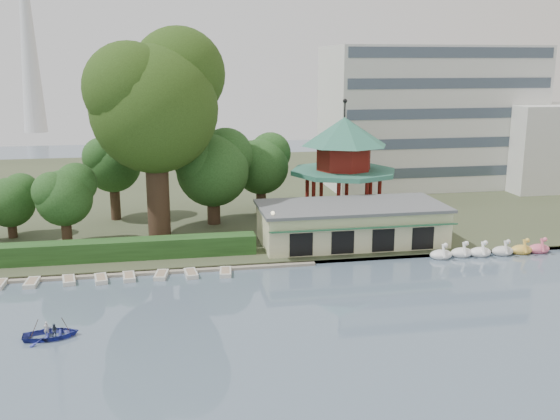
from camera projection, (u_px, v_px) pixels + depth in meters
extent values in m
plane|color=slate|center=(300.00, 349.00, 40.32)|extent=(220.00, 220.00, 0.00)
cube|color=#424930|center=(224.00, 190.00, 90.04)|extent=(220.00, 70.00, 0.40)
cube|color=gray|center=(260.00, 264.00, 56.84)|extent=(220.00, 0.60, 0.30)
cube|color=gray|center=(125.00, 273.00, 54.64)|extent=(34.00, 1.60, 0.24)
cube|color=beige|center=(351.00, 225.00, 62.63)|extent=(18.00, 8.00, 3.60)
cube|color=#595B5E|center=(351.00, 206.00, 62.18)|extent=(18.60, 8.60, 0.30)
cube|color=#194C2D|center=(365.00, 228.00, 58.33)|extent=(18.00, 1.59, 0.45)
cylinder|color=beige|center=(342.00, 213.00, 72.83)|extent=(10.40, 10.40, 1.20)
cylinder|color=#2F715B|center=(343.00, 172.00, 71.71)|extent=(12.40, 12.40, 0.50)
cylinder|color=maroon|center=(344.00, 158.00, 71.33)|extent=(6.40, 6.40, 2.80)
cone|color=#2F715B|center=(344.00, 131.00, 70.64)|extent=(10.00, 10.00, 3.20)
cylinder|color=black|center=(345.00, 109.00, 70.07)|extent=(0.16, 0.16, 1.80)
cube|color=silver|center=(429.00, 117.00, 91.06)|extent=(30.00, 14.00, 20.00)
cube|color=silver|center=(549.00, 147.00, 89.05)|extent=(14.00, 10.00, 12.00)
cone|color=silver|center=(26.00, 15.00, 160.01)|extent=(6.00, 6.00, 60.00)
cube|color=#264E1E|center=(93.00, 251.00, 57.00)|extent=(30.00, 2.00, 1.80)
cylinder|color=black|center=(273.00, 235.00, 58.21)|extent=(0.12, 0.12, 4.00)
sphere|color=beige|center=(273.00, 213.00, 57.73)|extent=(0.36, 0.36, 0.36)
cylinder|color=#3A281C|center=(158.00, 186.00, 64.22)|extent=(2.32, 2.32, 10.60)
sphere|color=#2A4614|center=(154.00, 109.00, 62.41)|extent=(12.89, 12.89, 12.89)
sphere|color=#2A4614|center=(178.00, 74.00, 63.94)|extent=(9.67, 9.67, 9.67)
sphere|color=#2A4614|center=(129.00, 88.00, 60.30)|extent=(9.02, 9.02, 9.02)
cylinder|color=#3A281C|center=(66.00, 226.00, 61.50)|extent=(0.99, 0.99, 3.87)
sphere|color=#264E1E|center=(64.00, 198.00, 60.84)|extent=(5.51, 5.51, 5.51)
sphere|color=#264E1E|center=(76.00, 184.00, 61.54)|extent=(4.14, 4.14, 4.14)
sphere|color=#264E1E|center=(52.00, 192.00, 59.96)|extent=(3.86, 3.86, 3.86)
cylinder|color=#3A281C|center=(12.00, 223.00, 64.37)|extent=(0.92, 0.92, 3.00)
sphere|color=#264E1E|center=(10.00, 202.00, 63.86)|extent=(5.11, 5.11, 5.11)
sphere|color=#264E1E|center=(21.00, 191.00, 64.55)|extent=(3.83, 3.83, 3.83)
cylinder|color=#3A281C|center=(214.00, 202.00, 69.76)|extent=(1.45, 1.45, 4.89)
sphere|color=#264E1E|center=(213.00, 170.00, 68.93)|extent=(8.03, 8.03, 8.03)
sphere|color=#264E1E|center=(226.00, 155.00, 70.01)|extent=(6.02, 6.02, 6.02)
sphere|color=#264E1E|center=(200.00, 163.00, 67.69)|extent=(5.62, 5.62, 5.62)
cylinder|color=#3A281C|center=(261.00, 194.00, 74.68)|extent=(1.18, 1.18, 4.58)
sphere|color=#264E1E|center=(261.00, 167.00, 73.90)|extent=(6.58, 6.58, 6.58)
sphere|color=#264E1E|center=(270.00, 153.00, 74.74)|extent=(4.94, 4.94, 4.94)
sphere|color=#264E1E|center=(252.00, 160.00, 72.86)|extent=(4.61, 4.61, 4.61)
cylinder|color=#3A281C|center=(115.00, 198.00, 71.62)|extent=(1.13, 1.13, 5.15)
sphere|color=#264E1E|center=(113.00, 165.00, 70.75)|extent=(6.26, 6.26, 6.26)
sphere|color=#264E1E|center=(124.00, 149.00, 71.49)|extent=(4.70, 4.70, 4.70)
sphere|color=#264E1E|center=(102.00, 157.00, 69.72)|extent=(4.38, 4.38, 4.38)
ellipsoid|color=white|center=(441.00, 255.00, 58.99)|extent=(2.16, 1.44, 0.99)
cylinder|color=white|center=(444.00, 251.00, 58.34)|extent=(0.26, 0.79, 1.29)
sphere|color=white|center=(446.00, 245.00, 57.90)|extent=(0.44, 0.44, 0.44)
ellipsoid|color=white|center=(461.00, 253.00, 59.61)|extent=(2.16, 1.44, 0.99)
cylinder|color=white|center=(465.00, 249.00, 58.96)|extent=(0.26, 0.79, 1.29)
sphere|color=white|center=(467.00, 243.00, 58.52)|extent=(0.44, 0.44, 0.44)
ellipsoid|color=white|center=(480.00, 252.00, 59.76)|extent=(2.16, 1.44, 0.99)
cylinder|color=white|center=(483.00, 248.00, 59.11)|extent=(0.26, 0.79, 1.29)
sphere|color=white|center=(485.00, 243.00, 58.67)|extent=(0.44, 0.44, 0.44)
ellipsoid|color=silver|center=(503.00, 251.00, 60.12)|extent=(2.16, 1.44, 0.99)
cylinder|color=silver|center=(506.00, 247.00, 59.46)|extent=(0.26, 0.79, 1.29)
sphere|color=silver|center=(508.00, 242.00, 59.03)|extent=(0.44, 0.44, 0.44)
ellipsoid|color=gold|center=(521.00, 250.00, 60.54)|extent=(2.16, 1.44, 0.99)
cylinder|color=gold|center=(525.00, 246.00, 59.88)|extent=(0.26, 0.79, 1.29)
sphere|color=gold|center=(527.00, 240.00, 59.45)|extent=(0.44, 0.44, 0.44)
ellipsoid|color=#DD607A|center=(539.00, 249.00, 60.85)|extent=(2.16, 1.44, 0.99)
cylinder|color=#DD607A|center=(543.00, 245.00, 60.19)|extent=(0.26, 0.79, 1.29)
sphere|color=#DD607A|center=(545.00, 239.00, 59.76)|extent=(0.44, 0.44, 0.44)
cube|color=beige|center=(32.00, 283.00, 52.01)|extent=(1.07, 2.33, 0.36)
cube|color=beige|center=(69.00, 280.00, 52.63)|extent=(1.38, 2.44, 0.36)
cube|color=beige|center=(101.00, 279.00, 52.93)|extent=(1.35, 2.43, 0.36)
cube|color=beige|center=(129.00, 277.00, 53.47)|extent=(1.23, 2.39, 0.36)
cube|color=beige|center=(161.00, 275.00, 53.90)|extent=(1.35, 2.43, 0.36)
cube|color=beige|center=(191.00, 273.00, 54.28)|extent=(1.22, 2.39, 0.36)
cube|color=beige|center=(226.00, 272.00, 54.63)|extent=(1.23, 2.39, 0.36)
imported|color=#2C3494|center=(51.00, 331.00, 41.88)|extent=(5.39, 4.10, 1.05)
imported|color=silver|center=(46.00, 329.00, 42.01)|extent=(0.39, 0.27, 0.99)
imported|color=#2D3645|center=(55.00, 331.00, 41.73)|extent=(0.50, 0.41, 0.96)
cylinder|color=#3A281C|center=(32.00, 334.00, 41.71)|extent=(0.94, 0.29, 2.01)
cylinder|color=#3A281C|center=(69.00, 332.00, 42.14)|extent=(0.94, 0.29, 2.01)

